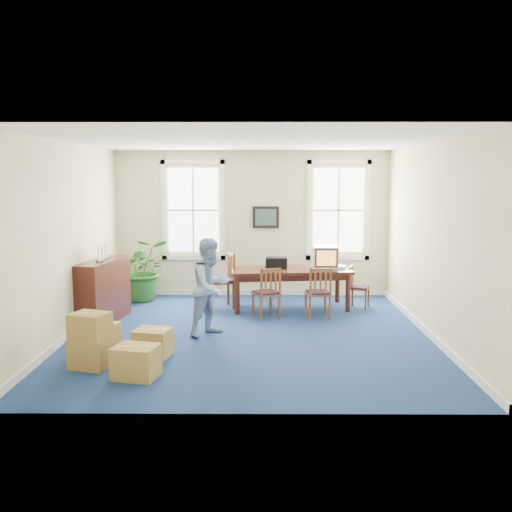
{
  "coord_description": "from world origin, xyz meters",
  "views": [
    {
      "loc": [
        0.16,
        -9.33,
        2.64
      ],
      "look_at": [
        0.1,
        0.6,
        1.25
      ],
      "focal_mm": 40.0,
      "sensor_mm": 36.0,
      "label": 1
    }
  ],
  "objects_px": {
    "crt_tv": "(325,257)",
    "man": "(211,287)",
    "conference_table": "(290,288)",
    "potted_plant": "(143,270)",
    "credenza": "(103,290)",
    "cardboard_boxes": "(107,337)",
    "chair_near_left": "(266,292)"
  },
  "relations": [
    {
      "from": "potted_plant",
      "to": "chair_near_left",
      "type": "bearing_deg",
      "value": -29.96
    },
    {
      "from": "conference_table",
      "to": "cardboard_boxes",
      "type": "distance_m",
      "value": 4.48
    },
    {
      "from": "man",
      "to": "potted_plant",
      "type": "xyz_separation_m",
      "value": [
        -1.68,
        2.67,
        -0.15
      ]
    },
    {
      "from": "conference_table",
      "to": "chair_near_left",
      "type": "relative_size",
      "value": 2.45
    },
    {
      "from": "crt_tv",
      "to": "potted_plant",
      "type": "height_order",
      "value": "potted_plant"
    },
    {
      "from": "conference_table",
      "to": "potted_plant",
      "type": "bearing_deg",
      "value": 161.6
    },
    {
      "from": "conference_table",
      "to": "man",
      "type": "height_order",
      "value": "man"
    },
    {
      "from": "credenza",
      "to": "cardboard_boxes",
      "type": "distance_m",
      "value": 2.51
    },
    {
      "from": "conference_table",
      "to": "potted_plant",
      "type": "relative_size",
      "value": 1.78
    },
    {
      "from": "credenza",
      "to": "conference_table",
      "type": "bearing_deg",
      "value": 28.16
    },
    {
      "from": "conference_table",
      "to": "credenza",
      "type": "height_order",
      "value": "credenza"
    },
    {
      "from": "conference_table",
      "to": "credenza",
      "type": "bearing_deg",
      "value": -167.45
    },
    {
      "from": "potted_plant",
      "to": "cardboard_boxes",
      "type": "relative_size",
      "value": 0.94
    },
    {
      "from": "chair_near_left",
      "to": "potted_plant",
      "type": "distance_m",
      "value": 3.03
    },
    {
      "from": "man",
      "to": "chair_near_left",
      "type": "bearing_deg",
      "value": 1.5
    },
    {
      "from": "conference_table",
      "to": "cardboard_boxes",
      "type": "height_order",
      "value": "cardboard_boxes"
    },
    {
      "from": "crt_tv",
      "to": "credenza",
      "type": "height_order",
      "value": "crt_tv"
    },
    {
      "from": "crt_tv",
      "to": "cardboard_boxes",
      "type": "height_order",
      "value": "crt_tv"
    },
    {
      "from": "conference_table",
      "to": "chair_near_left",
      "type": "bearing_deg",
      "value": -126.66
    },
    {
      "from": "man",
      "to": "potted_plant",
      "type": "relative_size",
      "value": 1.22
    },
    {
      "from": "conference_table",
      "to": "man",
      "type": "xyz_separation_m",
      "value": [
        -1.42,
        -1.98,
        0.41
      ]
    },
    {
      "from": "conference_table",
      "to": "credenza",
      "type": "relative_size",
      "value": 1.58
    },
    {
      "from": "chair_near_left",
      "to": "man",
      "type": "height_order",
      "value": "man"
    },
    {
      "from": "crt_tv",
      "to": "man",
      "type": "relative_size",
      "value": 0.33
    },
    {
      "from": "credenza",
      "to": "cardboard_boxes",
      "type": "xyz_separation_m",
      "value": [
        0.71,
        -2.4,
        -0.18
      ]
    },
    {
      "from": "crt_tv",
      "to": "cardboard_boxes",
      "type": "relative_size",
      "value": 0.38
    },
    {
      "from": "conference_table",
      "to": "man",
      "type": "bearing_deg",
      "value": -131.39
    },
    {
      "from": "cardboard_boxes",
      "to": "potted_plant",
      "type": "bearing_deg",
      "value": 94.79
    },
    {
      "from": "potted_plant",
      "to": "conference_table",
      "type": "bearing_deg",
      "value": -12.71
    },
    {
      "from": "man",
      "to": "cardboard_boxes",
      "type": "distance_m",
      "value": 2.09
    },
    {
      "from": "credenza",
      "to": "potted_plant",
      "type": "xyz_separation_m",
      "value": [
        0.35,
        1.84,
        0.08
      ]
    },
    {
      "from": "conference_table",
      "to": "cardboard_boxes",
      "type": "xyz_separation_m",
      "value": [
        -2.75,
        -3.54,
        0.0
      ]
    }
  ]
}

